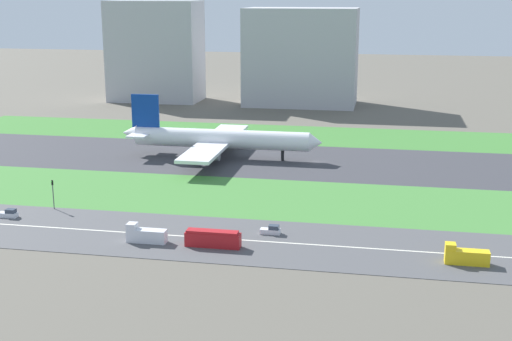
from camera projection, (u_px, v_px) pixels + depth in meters
name	position (u px, v px, depth m)	size (l,w,h in m)	color
ground_plane	(316.00, 162.00, 215.70)	(800.00, 800.00, 0.00)	#5B564C
runway	(316.00, 162.00, 215.69)	(280.00, 46.00, 0.10)	#38383D
grass_median_north	(327.00, 136.00, 254.71)	(280.00, 36.00, 0.10)	#3D7A33
grass_median_south	(299.00, 200.00, 176.67)	(280.00, 36.00, 0.10)	#427F38
highway	(280.00, 243.00, 146.22)	(280.00, 28.00, 0.10)	#4C4C4F
highway_centerline	(280.00, 242.00, 146.21)	(266.00, 0.50, 0.01)	silver
airliner	(216.00, 139.00, 219.89)	(65.00, 56.00, 19.70)	white
car_0	(271.00, 230.00, 151.25)	(4.40, 1.80, 2.00)	silver
bus_0	(213.00, 239.00, 143.42)	(11.60, 2.50, 3.50)	#B2191E
truck_0	(146.00, 235.00, 146.10)	(8.40, 2.50, 4.00)	silver
truck_1	(466.00, 256.00, 134.34)	(8.40, 2.50, 4.00)	yellow
car_2	(9.00, 214.00, 162.52)	(4.40, 1.80, 2.00)	silver
traffic_light	(53.00, 192.00, 167.95)	(0.36, 0.50, 7.20)	#4C4C51
terminal_building	(156.00, 51.00, 334.52)	(43.21, 24.23, 47.61)	#B2B2B7
hangar_building	(301.00, 57.00, 322.12)	(51.34, 30.08, 44.52)	#B2B2B7
fuel_tank_west	(295.00, 79.00, 370.44)	(23.92, 23.92, 13.12)	silver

